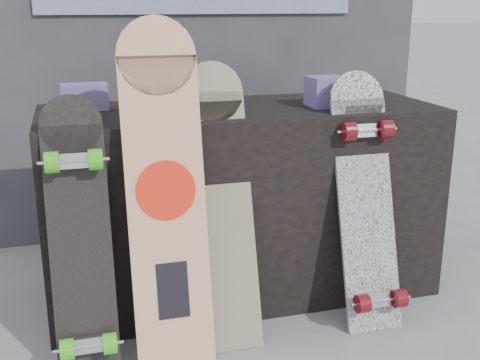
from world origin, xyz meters
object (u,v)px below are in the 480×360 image
object	(u,v)px
longboard_geisha	(165,185)
skateboard_dark	(80,234)
longboard_cascadia	(367,198)
longboard_celtic	(221,196)
vendor_table	(241,201)

from	to	relation	value
longboard_geisha	skateboard_dark	world-z (taller)	longboard_geisha
longboard_geisha	skateboard_dark	bearing A→B (deg)	179.16
longboard_geisha	longboard_cascadia	size ratio (longest dim) A/B	1.22
longboard_cascadia	longboard_celtic	bearing A→B (deg)	174.96
longboard_geisha	longboard_cascadia	distance (m)	0.79
longboard_cascadia	vendor_table	bearing A→B (deg)	138.20
longboard_celtic	longboard_cascadia	bearing A→B (deg)	-5.04
longboard_cascadia	longboard_geisha	bearing A→B (deg)	-177.14
longboard_cascadia	skateboard_dark	distance (m)	1.06
longboard_geisha	longboard_celtic	world-z (taller)	longboard_geisha
longboard_cascadia	skateboard_dark	size ratio (longest dim) A/B	1.04
vendor_table	longboard_celtic	size ratio (longest dim) A/B	1.59
skateboard_dark	longboard_celtic	bearing A→B (deg)	9.45
vendor_table	longboard_geisha	size ratio (longest dim) A/B	1.36
vendor_table	longboard_celtic	xyz separation A→B (m)	(-0.16, -0.31, 0.13)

